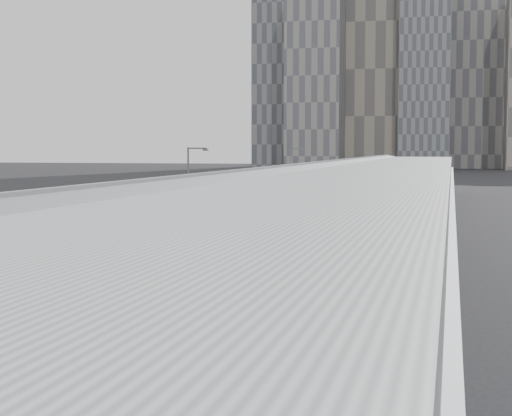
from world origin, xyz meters
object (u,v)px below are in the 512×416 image
(bus_3, at_px, (249,230))
(bus_5, at_px, (311,205))
(street_lamp_far, at_px, (292,171))
(suv, at_px, (316,190))
(bus_6, at_px, (331,197))
(shipping_container, at_px, (301,190))
(street_lamp_near, at_px, (190,186))
(bus_2, at_px, (204,246))
(bus_1, at_px, (109,277))
(bus_7, at_px, (337,192))
(bus_8, at_px, (348,187))
(bus_4, at_px, (283,215))

(bus_3, bearing_deg, bus_5, 89.42)
(street_lamp_far, xyz_separation_m, suv, (-0.40, 23.95, -4.20))
(bus_3, xyz_separation_m, bus_6, (0.23, 44.75, 0.10))
(street_lamp_far, distance_m, shipping_container, 11.50)
(street_lamp_near, bearing_deg, street_lamp_far, 90.00)
(bus_2, bearing_deg, bus_5, 87.87)
(bus_1, xyz_separation_m, bus_6, (1.14, 70.48, -0.04))
(bus_1, height_order, street_lamp_near, street_lamp_near)
(shipping_container, bearing_deg, bus_5, -82.99)
(bus_5, xyz_separation_m, street_lamp_near, (-7.17, -24.31, 3.43))
(bus_2, distance_m, bus_7, 70.51)
(bus_2, bearing_deg, street_lamp_far, 93.95)
(bus_1, relative_size, street_lamp_far, 1.57)
(street_lamp_near, bearing_deg, bus_2, -68.60)
(bus_5, xyz_separation_m, bus_8, (-0.67, 40.44, 0.20))
(bus_6, bearing_deg, shipping_container, 114.82)
(street_lamp_far, height_order, suv, street_lamp_far)
(shipping_container, bearing_deg, bus_3, -88.87)
(bus_2, distance_m, bus_4, 28.09)
(street_lamp_near, bearing_deg, bus_1, -78.84)
(bus_5, bearing_deg, bus_4, -85.85)
(bus_7, xyz_separation_m, street_lamp_near, (-6.40, -51.81, 3.28))
(bus_5, xyz_separation_m, bus_6, (0.20, 14.58, 0.09))
(bus_1, bearing_deg, bus_2, 85.43)
(bus_7, distance_m, street_lamp_near, 52.31)
(bus_4, xyz_separation_m, bus_5, (0.35, 14.92, -0.03))
(bus_3, xyz_separation_m, bus_4, (-0.31, 15.26, 0.04))
(bus_1, height_order, bus_2, bus_2)
(bus_2, xyz_separation_m, shipping_container, (-7.92, 77.48, -0.28))
(bus_4, height_order, street_lamp_far, street_lamp_far)
(bus_5, xyz_separation_m, shipping_container, (-7.77, 34.47, -0.08))
(bus_2, xyz_separation_m, street_lamp_far, (-7.33, 66.54, 3.21))
(bus_8, xyz_separation_m, street_lamp_far, (-6.50, -16.91, 3.23))
(bus_6, bearing_deg, bus_4, -88.07)
(bus_7, height_order, suv, bus_7)
(bus_6, distance_m, street_lamp_far, 12.07)
(shipping_container, xyz_separation_m, suv, (0.19, 13.01, -0.71))
(bus_2, bearing_deg, suv, 92.55)
(bus_7, bearing_deg, bus_4, -93.73)
(bus_3, height_order, bus_7, bus_7)
(bus_7, bearing_deg, bus_1, -94.42)
(bus_3, relative_size, bus_5, 0.98)
(bus_3, distance_m, bus_4, 15.26)
(suv, bearing_deg, street_lamp_far, -70.68)
(bus_1, height_order, bus_7, bus_7)
(bus_4, distance_m, suv, 62.82)
(suv, bearing_deg, bus_7, -52.85)
(bus_2, distance_m, street_lamp_far, 67.01)
(bus_1, height_order, street_lamp_far, street_lamp_far)
(street_lamp_near, xyz_separation_m, street_lamp_far, (-0.00, 47.84, -0.01))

